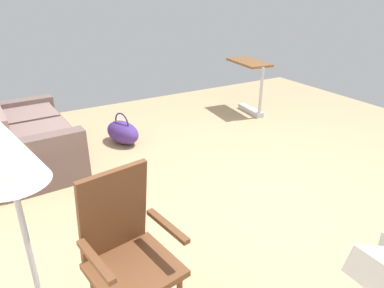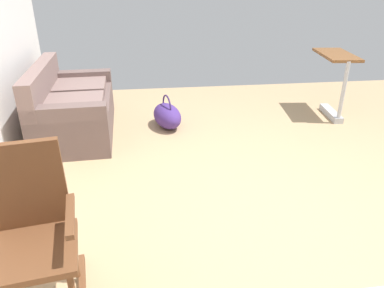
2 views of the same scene
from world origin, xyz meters
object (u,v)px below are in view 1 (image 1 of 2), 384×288
at_px(rocking_chair, 127,256).
at_px(overbed_table, 251,81).
at_px(couch, 29,140).
at_px(floor_lamp, 10,172).
at_px(duffel_bag, 123,132).

height_order(rocking_chair, overbed_table, rocking_chair).
distance_m(couch, overbed_table, 3.46).
distance_m(rocking_chair, floor_lamp, 0.88).
height_order(floor_lamp, duffel_bag, floor_lamp).
relative_size(couch, rocking_chair, 1.56).
bearing_deg(couch, floor_lamp, 174.26).
bearing_deg(duffel_bag, couch, 91.74).
height_order(couch, rocking_chair, rocking_chair).
bearing_deg(overbed_table, rocking_chair, 131.44).
distance_m(floor_lamp, duffel_bag, 3.25).
bearing_deg(floor_lamp, rocking_chair, -86.29).
height_order(floor_lamp, overbed_table, floor_lamp).
bearing_deg(overbed_table, duffel_bag, 93.93).
height_order(rocking_chair, duffel_bag, rocking_chair).
height_order(couch, overbed_table, couch).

